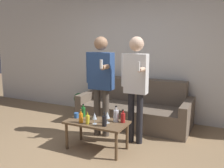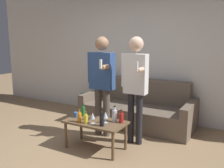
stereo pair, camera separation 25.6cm
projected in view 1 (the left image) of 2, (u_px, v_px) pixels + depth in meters
ground_plane at (78, 159)px, 3.51m from camera, size 16.00×16.00×0.00m
wall_back at (135, 54)px, 5.24m from camera, size 8.00×0.06×2.70m
couch at (136, 109)px, 4.93m from camera, size 2.14×0.95×0.86m
coffee_table at (97, 125)px, 3.76m from camera, size 0.93×0.49×0.44m
bottle_orange at (83, 112)px, 3.96m from camera, size 0.07×0.07×0.21m
bottle_green at (88, 119)px, 3.63m from camera, size 0.06×0.06×0.18m
bottle_dark at (104, 121)px, 3.53m from camera, size 0.06×0.06×0.20m
bottle_yellow at (81, 118)px, 3.68m from camera, size 0.06×0.06×0.20m
bottle_red at (116, 115)px, 3.72m from camera, size 0.08×0.08×0.24m
bottle_clear at (123, 117)px, 3.68m from camera, size 0.07×0.07×0.20m
wine_glass_near at (95, 116)px, 3.61m from camera, size 0.07×0.07×0.17m
wine_glass_far at (107, 115)px, 3.66m from camera, size 0.08×0.08×0.17m
cup_on_table at (76, 115)px, 3.90m from camera, size 0.07×0.07×0.08m
person_standing_left at (101, 78)px, 4.19m from camera, size 0.49×0.43×1.70m
person_standing_right at (136, 80)px, 3.88m from camera, size 0.43×0.42×1.70m
potted_plant at (79, 101)px, 5.64m from camera, size 0.24×0.24×0.45m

